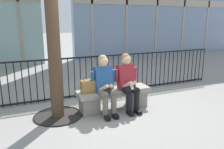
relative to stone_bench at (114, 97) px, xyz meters
The scene contains 6 objects.
ground_plane 0.27m from the stone_bench, ahead, with size 60.00×60.00×0.00m, color gray.
stone_bench is the anchor object (origin of this frame).
seated_person_with_phone 0.48m from the stone_bench, 153.78° to the right, with size 0.52×0.66×1.21m.
seated_person_companion 0.48m from the stone_bench, 26.22° to the right, with size 0.52×0.66×1.21m.
handbag_on_bench 0.66m from the stone_bench, behind, with size 0.29×0.17×0.37m.
plaza_railing 1.07m from the stone_bench, 90.00° to the left, with size 7.17×0.04×1.03m.
Camera 1 is at (-1.87, -4.19, 1.90)m, focal length 35.83 mm.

